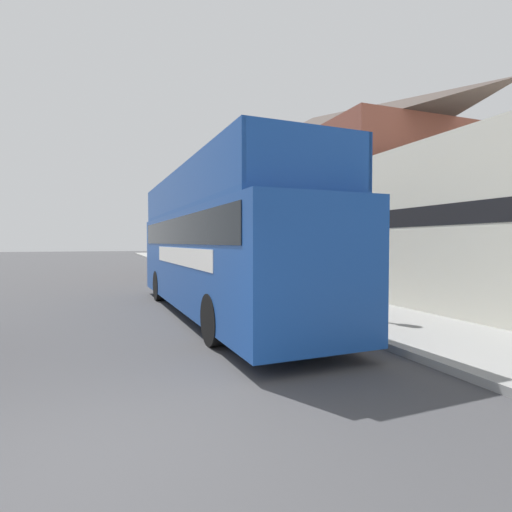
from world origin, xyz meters
TOP-DOWN VIEW (x-y plane):
  - ground_plane at (0.00, 21.00)m, footprint 144.00×144.00m
  - sidewalk at (6.82, 18.00)m, footprint 3.23×108.00m
  - brick_terrace_rear at (11.44, 16.56)m, footprint 6.00×17.73m
  - tour_bus at (3.18, 7.23)m, footprint 2.86×11.40m
  - parked_car_ahead_of_bus at (4.08, 15.84)m, footprint 1.83×4.36m
  - lamp_post_nearest at (5.60, 5.77)m, footprint 0.35×0.35m
  - lamp_post_second at (5.72, 14.44)m, footprint 0.35×0.35m
  - lamp_post_third at (5.58, 23.10)m, footprint 0.35×0.35m

SIDE VIEW (x-z plane):
  - ground_plane at x=0.00m, z-range 0.00..0.00m
  - sidewalk at x=6.82m, z-range 0.00..0.14m
  - parked_car_ahead_of_bus at x=4.08m, z-range -0.03..1.29m
  - tour_bus at x=3.18m, z-range -0.16..3.86m
  - lamp_post_third at x=5.58m, z-range 1.01..5.49m
  - lamp_post_second at x=5.72m, z-range 1.05..5.90m
  - lamp_post_nearest at x=5.60m, z-range 1.07..6.17m
  - brick_terrace_rear at x=11.44m, z-range 0.00..9.24m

